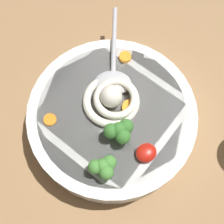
% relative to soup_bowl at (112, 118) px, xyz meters
% --- Properties ---
extents(table_slab, '(1.29, 1.29, 0.04)m').
position_rel_soup_bowl_xyz_m(table_slab, '(-0.02, -0.01, -0.05)').
color(table_slab, '#936D47').
rests_on(table_slab, ground).
extents(soup_bowl, '(0.28, 0.28, 0.06)m').
position_rel_soup_bowl_xyz_m(soup_bowl, '(0.00, 0.00, 0.00)').
color(soup_bowl, white).
rests_on(soup_bowl, table_slab).
extents(noodle_pile, '(0.10, 0.10, 0.04)m').
position_rel_soup_bowl_xyz_m(noodle_pile, '(0.01, 0.01, 0.04)').
color(noodle_pile, silver).
rests_on(noodle_pile, soup_bowl).
extents(soup_spoon, '(0.12, 0.17, 0.02)m').
position_rel_soup_bowl_xyz_m(soup_spoon, '(0.03, 0.05, 0.04)').
color(soup_spoon, '#B7B7BC').
rests_on(soup_spoon, soup_bowl).
extents(chili_sauce_dollop, '(0.03, 0.03, 0.01)m').
position_rel_soup_bowl_xyz_m(chili_sauce_dollop, '(0.01, -0.08, 0.04)').
color(chili_sauce_dollop, '#B2190F').
rests_on(chili_sauce_dollop, soup_bowl).
extents(broccoli_floret_far, '(0.05, 0.04, 0.04)m').
position_rel_soup_bowl_xyz_m(broccoli_floret_far, '(-0.01, -0.04, 0.05)').
color(broccoli_floret_far, '#7A9E60').
rests_on(broccoli_floret_far, soup_bowl).
extents(broccoli_floret_left, '(0.04, 0.04, 0.03)m').
position_rel_soup_bowl_xyz_m(broccoli_floret_left, '(-0.06, -0.07, 0.05)').
color(broccoli_floret_left, '#7A9E60').
rests_on(broccoli_floret_left, soup_bowl).
extents(carrot_slice_center, '(0.02, 0.02, 0.00)m').
position_rel_soup_bowl_xyz_m(carrot_slice_center, '(-0.09, 0.04, 0.03)').
color(carrot_slice_center, orange).
rests_on(carrot_slice_center, soup_bowl).
extents(carrot_slice_right, '(0.02, 0.02, 0.01)m').
position_rel_soup_bowl_xyz_m(carrot_slice_right, '(0.07, 0.08, 0.03)').
color(carrot_slice_right, orange).
rests_on(carrot_slice_right, soup_bowl).
extents(carrot_slice_front, '(0.03, 0.03, 0.01)m').
position_rel_soup_bowl_xyz_m(carrot_slice_front, '(0.03, -0.01, 0.03)').
color(carrot_slice_front, orange).
rests_on(carrot_slice_front, soup_bowl).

